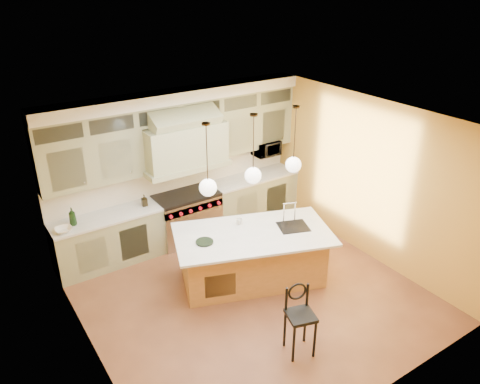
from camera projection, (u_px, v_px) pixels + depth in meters
floor at (250, 294)px, 7.62m from camera, size 5.00×5.00×0.00m
ceiling at (252, 122)px, 6.37m from camera, size 5.00×5.00×0.00m
wall_back at (176, 164)px, 8.88m from camera, size 5.00×0.00×5.00m
wall_front at (382, 306)px, 5.11m from camera, size 5.00×0.00×5.00m
wall_left at (84, 269)px, 5.74m from camera, size 0.00×5.00×5.00m
wall_right at (367, 179)px, 8.25m from camera, size 0.00×5.00×5.00m
back_cabinetry at (182, 169)px, 8.68m from camera, size 5.00×0.77×2.90m
range at (187, 216)px, 9.02m from camera, size 1.20×0.74×0.96m
kitchen_island at (252, 255)px, 7.81m from camera, size 2.83×2.12×1.35m
counter_stool at (300, 316)px, 6.26m from camera, size 0.45×0.45×1.03m
microwave at (266, 148)px, 9.66m from camera, size 0.54×0.37×0.30m
oil_bottle_a at (72, 216)px, 7.72m from camera, size 0.12×0.12×0.32m
oil_bottle_b at (144, 200)px, 8.37m from camera, size 0.11×0.11×0.21m
fruit_bowl at (64, 230)px, 7.57m from camera, size 0.29×0.29×0.07m
cup at (239, 221)px, 7.82m from camera, size 0.12×0.12×0.10m
pendant_left at (208, 186)px, 6.78m from camera, size 0.26×0.26×1.11m
pendant_center at (253, 174)px, 7.18m from camera, size 0.26×0.26×1.11m
pendant_right at (293, 163)px, 7.58m from camera, size 0.26×0.26×1.11m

